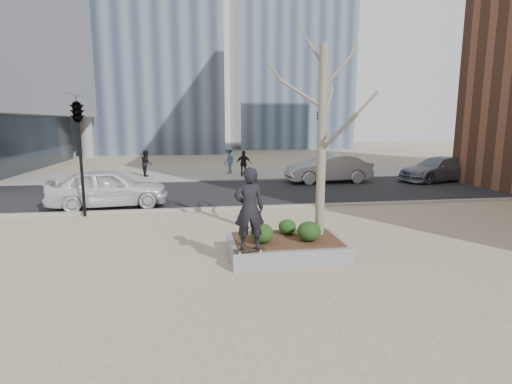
{
  "coord_description": "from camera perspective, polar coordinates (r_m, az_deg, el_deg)",
  "views": [
    {
      "loc": [
        -1.33,
        -9.92,
        3.52
      ],
      "look_at": [
        0.5,
        2.0,
        1.4
      ],
      "focal_mm": 28.0,
      "sensor_mm": 36.0,
      "label": 1
    }
  ],
  "objects": [
    {
      "name": "shrub_right",
      "position": [
        10.39,
        7.59,
        -5.58
      ],
      "size": [
        0.61,
        0.61,
        0.51
      ],
      "primitive_type": "ellipsoid",
      "color": "black",
      "rests_on": "planter_mulch"
    },
    {
      "name": "car_silver",
      "position": [
        23.77,
        10.3,
        3.32
      ],
      "size": [
        5.01,
        1.92,
        1.63
      ],
      "primitive_type": "imported",
      "rotation": [
        0.0,
        0.0,
        4.75
      ],
      "color": "#95989C",
      "rests_on": "street"
    },
    {
      "name": "planter",
      "position": [
        10.7,
        4.31,
        -7.98
      ],
      "size": [
        3.0,
        2.0,
        0.45
      ],
      "primitive_type": "cube",
      "color": "gray",
      "rests_on": "ground"
    },
    {
      "name": "shrub_left",
      "position": [
        10.15,
        0.86,
        -5.93
      ],
      "size": [
        0.59,
        0.59,
        0.5
      ],
      "primitive_type": "ellipsoid",
      "color": "#103310",
      "rests_on": "planter_mulch"
    },
    {
      "name": "ground",
      "position": [
        10.61,
        -1.05,
        -9.41
      ],
      "size": [
        120.0,
        120.0,
        0.0
      ],
      "primitive_type": "plane",
      "color": "tan",
      "rests_on": "ground"
    },
    {
      "name": "pedestrian_a",
      "position": [
        27.01,
        -15.38,
        3.99
      ],
      "size": [
        0.85,
        0.98,
        1.7
      ],
      "primitive_type": "imported",
      "rotation": [
        0.0,
        0.0,
        1.86
      ],
      "color": "black",
      "rests_on": "far_sidewalk"
    },
    {
      "name": "traffic_light_far",
      "position": [
        25.77,
        9.05,
        7.02
      ],
      "size": [
        0.6,
        2.48,
        4.5
      ],
      "primitive_type": null,
      "color": "black",
      "rests_on": "ground"
    },
    {
      "name": "planter_mulch",
      "position": [
        10.63,
        4.33,
        -6.73
      ],
      "size": [
        2.7,
        1.7,
        0.04
      ],
      "primitive_type": "cube",
      "color": "#382314",
      "rests_on": "planter"
    },
    {
      "name": "sycamore_tree",
      "position": [
        10.75,
        9.5,
        11.28
      ],
      "size": [
        2.8,
        2.8,
        6.6
      ],
      "primitive_type": null,
      "color": "gray",
      "rests_on": "planter_mulch"
    },
    {
      "name": "skateboard",
      "position": [
        9.63,
        -0.96,
        -8.38
      ],
      "size": [
        0.8,
        0.34,
        0.08
      ],
      "primitive_type": null,
      "rotation": [
        0.0,
        0.0,
        0.18
      ],
      "color": "black",
      "rests_on": "planter"
    },
    {
      "name": "shrub_middle",
      "position": [
        10.98,
        4.49,
        -4.96
      ],
      "size": [
        0.48,
        0.48,
        0.41
      ],
      "primitive_type": "ellipsoid",
      "color": "#113510",
      "rests_on": "planter_mulch"
    },
    {
      "name": "car_third",
      "position": [
        26.2,
        24.57,
        2.99
      ],
      "size": [
        5.3,
        3.04,
        1.45
      ],
      "primitive_type": "imported",
      "rotation": [
        0.0,
        0.0,
        4.93
      ],
      "color": "slate",
      "rests_on": "street"
    },
    {
      "name": "traffic_light_near",
      "position": [
        16.12,
        -23.77,
        4.61
      ],
      "size": [
        0.6,
        2.48,
        4.5
      ],
      "primitive_type": null,
      "color": "black",
      "rests_on": "ground"
    },
    {
      "name": "street",
      "position": [
        20.27,
        -4.83,
        -0.04
      ],
      "size": [
        60.0,
        8.0,
        0.02
      ],
      "primitive_type": "cube",
      "color": "black",
      "rests_on": "ground"
    },
    {
      "name": "pedestrian_c",
      "position": [
        26.04,
        -1.76,
        4.1
      ],
      "size": [
        1.04,
        0.61,
        1.67
      ],
      "primitive_type": "imported",
      "rotation": [
        0.0,
        0.0,
        2.92
      ],
      "color": "black",
      "rests_on": "far_sidewalk"
    },
    {
      "name": "far_sidewalk",
      "position": [
        27.18,
        -5.85,
        2.5
      ],
      "size": [
        60.0,
        6.0,
        0.02
      ],
      "primitive_type": "cube",
      "color": "gray",
      "rests_on": "ground"
    },
    {
      "name": "skateboarder",
      "position": [
        9.36,
        -0.98,
        -2.41
      ],
      "size": [
        0.72,
        0.47,
        1.98
      ],
      "primitive_type": "imported",
      "rotation": [
        0.0,
        0.0,
        3.14
      ],
      "color": "black",
      "rests_on": "skateboard"
    },
    {
      "name": "police_car",
      "position": [
        17.6,
        -20.34,
        0.56
      ],
      "size": [
        4.95,
        2.44,
        1.62
      ],
      "primitive_type": "imported",
      "rotation": [
        0.0,
        0.0,
        1.68
      ],
      "color": "silver",
      "rests_on": "street"
    },
    {
      "name": "pedestrian_b",
      "position": [
        27.48,
        -3.94,
        4.62
      ],
      "size": [
        1.25,
        1.41,
        1.89
      ],
      "primitive_type": "imported",
      "rotation": [
        0.0,
        0.0,
        4.15
      ],
      "color": "slate",
      "rests_on": "far_sidewalk"
    }
  ]
}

